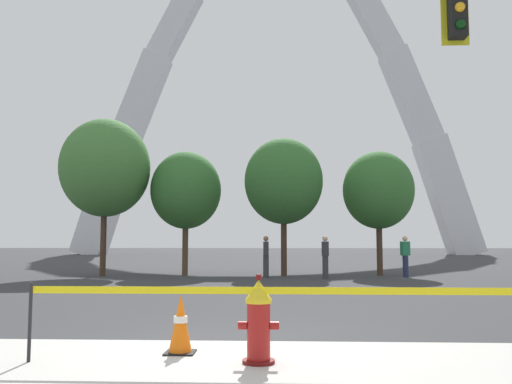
# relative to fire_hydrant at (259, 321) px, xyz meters

# --- Properties ---
(ground_plane) EXTENTS (240.00, 240.00, 0.00)m
(ground_plane) POSITION_rel_fire_hydrant_xyz_m (-0.45, 1.30, -0.47)
(ground_plane) COLOR #333335
(fire_hydrant) EXTENTS (0.46, 0.48, 0.99)m
(fire_hydrant) POSITION_rel_fire_hydrant_xyz_m (0.00, 0.00, 0.00)
(fire_hydrant) COLOR #5E0F0D
(fire_hydrant) RESTS_ON ground
(caution_tape_barrier) EXTENTS (5.56, 0.05, 0.89)m
(caution_tape_barrier) POSITION_rel_fire_hydrant_xyz_m (0.17, -0.06, 0.16)
(caution_tape_barrier) COLOR #232326
(caution_tape_barrier) RESTS_ON ground
(traffic_cone_by_hydrant) EXTENTS (0.36, 0.36, 0.73)m
(traffic_cone_by_hydrant) POSITION_rel_fire_hydrant_xyz_m (-0.97, 0.50, -0.11)
(traffic_cone_by_hydrant) COLOR black
(traffic_cone_by_hydrant) RESTS_ON ground
(monument_arch) EXTENTS (44.69, 3.24, 38.78)m
(monument_arch) POSITION_rel_fire_hydrant_xyz_m (-0.45, 54.36, 16.41)
(monument_arch) COLOR silver
(monument_arch) RESTS_ON ground
(tree_far_left) EXTENTS (3.66, 3.66, 6.41)m
(tree_far_left) POSITION_rel_fire_hydrant_xyz_m (-6.95, 15.82, 3.92)
(tree_far_left) COLOR #473323
(tree_far_left) RESTS_ON ground
(tree_left_mid) EXTENTS (2.92, 2.92, 5.12)m
(tree_left_mid) POSITION_rel_fire_hydrant_xyz_m (-3.70, 16.38, 3.03)
(tree_left_mid) COLOR brown
(tree_left_mid) RESTS_ON ground
(tree_center_left) EXTENTS (3.20, 3.20, 5.60)m
(tree_center_left) POSITION_rel_fire_hydrant_xyz_m (0.36, 16.14, 3.37)
(tree_center_left) COLOR #473323
(tree_center_left) RESTS_ON ground
(tree_center_right) EXTENTS (2.92, 2.92, 5.11)m
(tree_center_right) POSITION_rel_fire_hydrant_xyz_m (4.28, 16.58, 3.02)
(tree_center_right) COLOR #473323
(tree_center_right) RESTS_ON ground
(pedestrian_walking_left) EXTENTS (0.39, 0.33, 1.59)m
(pedestrian_walking_left) POSITION_rel_fire_hydrant_xyz_m (5.06, 15.41, 0.35)
(pedestrian_walking_left) COLOR #232847
(pedestrian_walking_left) RESTS_ON ground
(pedestrian_standing_center) EXTENTS (0.22, 0.35, 1.59)m
(pedestrian_standing_center) POSITION_rel_fire_hydrant_xyz_m (-0.33, 15.13, 0.35)
(pedestrian_standing_center) COLOR #38383D
(pedestrian_standing_center) RESTS_ON ground
(pedestrian_walking_right) EXTENTS (0.24, 0.36, 1.59)m
(pedestrian_walking_right) POSITION_rel_fire_hydrant_xyz_m (1.89, 14.38, 0.35)
(pedestrian_walking_right) COLOR #38383D
(pedestrian_walking_right) RESTS_ON ground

